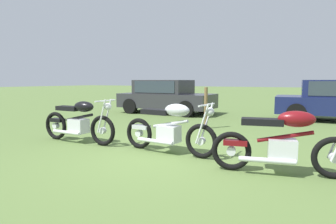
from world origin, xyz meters
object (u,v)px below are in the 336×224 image
Objects in this scene: motorcycle_maroon at (283,143)px; car_charcoal at (165,95)px; motorcycle_black at (78,122)px; fence_post_wooden at (206,108)px; motorcycle_silver at (169,128)px.

car_charcoal reaches higher than motorcycle_maroon.
fence_post_wooden is at bearing 59.32° from motorcycle_black.
car_charcoal is 4.20m from fence_post_wooden.
motorcycle_silver is (2.27, 0.16, 0.00)m from motorcycle_black.
motorcycle_maroon is 8.37m from car_charcoal.
motorcycle_maroon is (4.36, -0.13, 0.00)m from motorcycle_black.
fence_post_wooden is at bearing -45.19° from car_charcoal.
car_charcoal is 3.34× the size of fence_post_wooden.
motorcycle_black is 1.04× the size of motorcycle_maroon.
fence_post_wooden is (1.82, 3.19, 0.12)m from motorcycle_black.
car_charcoal reaches higher than motorcycle_black.
motorcycle_maroon is (2.10, -0.28, -0.00)m from motorcycle_silver.
car_charcoal is at bearing 100.11° from motorcycle_black.
motorcycle_black is 1.02× the size of motorcycle_silver.
motorcycle_black is 3.68m from fence_post_wooden.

